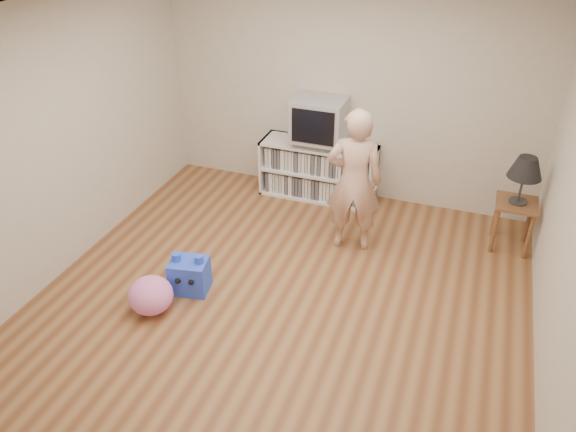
{
  "coord_description": "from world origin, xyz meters",
  "views": [
    {
      "loc": [
        1.46,
        -3.88,
        3.47
      ],
      "look_at": [
        -0.09,
        0.4,
        0.67
      ],
      "focal_mm": 35.0,
      "sensor_mm": 36.0,
      "label": 1
    }
  ],
  "objects_px": {
    "side_table": "(515,213)",
    "person": "(354,181)",
    "dvd_deck": "(319,142)",
    "plush_blue": "(189,275)",
    "table_lamp": "(526,169)",
    "media_unit": "(318,170)",
    "plush_pink": "(151,295)",
    "crt_tv": "(320,119)"
  },
  "relations": [
    {
      "from": "media_unit",
      "to": "plush_pink",
      "type": "distance_m",
      "value": 2.72
    },
    {
      "from": "crt_tv",
      "to": "plush_blue",
      "type": "bearing_deg",
      "value": -105.41
    },
    {
      "from": "side_table",
      "to": "plush_blue",
      "type": "bearing_deg",
      "value": -147.59
    },
    {
      "from": "dvd_deck",
      "to": "table_lamp",
      "type": "xyz_separation_m",
      "value": [
        2.27,
        -0.37,
        0.21
      ]
    },
    {
      "from": "person",
      "to": "media_unit",
      "type": "bearing_deg",
      "value": -66.95
    },
    {
      "from": "side_table",
      "to": "plush_blue",
      "type": "relative_size",
      "value": 1.34
    },
    {
      "from": "plush_pink",
      "to": "side_table",
      "type": "bearing_deg",
      "value": 35.87
    },
    {
      "from": "plush_blue",
      "to": "media_unit",
      "type": "bearing_deg",
      "value": 64.02
    },
    {
      "from": "dvd_deck",
      "to": "side_table",
      "type": "height_order",
      "value": "dvd_deck"
    },
    {
      "from": "crt_tv",
      "to": "side_table",
      "type": "xyz_separation_m",
      "value": [
        2.27,
        -0.37,
        -0.6
      ]
    },
    {
      "from": "table_lamp",
      "to": "person",
      "type": "distance_m",
      "value": 1.72
    },
    {
      "from": "crt_tv",
      "to": "plush_blue",
      "type": "height_order",
      "value": "crt_tv"
    },
    {
      "from": "person",
      "to": "plush_pink",
      "type": "distance_m",
      "value": 2.28
    },
    {
      "from": "crt_tv",
      "to": "table_lamp",
      "type": "height_order",
      "value": "crt_tv"
    },
    {
      "from": "media_unit",
      "to": "plush_pink",
      "type": "xyz_separation_m",
      "value": [
        -0.79,
        -2.6,
        -0.18
      ]
    },
    {
      "from": "media_unit",
      "to": "person",
      "type": "xyz_separation_m",
      "value": [
        0.66,
        -0.95,
        0.43
      ]
    },
    {
      "from": "media_unit",
      "to": "crt_tv",
      "type": "xyz_separation_m",
      "value": [
        0.0,
        -0.02,
        0.67
      ]
    },
    {
      "from": "dvd_deck",
      "to": "plush_pink",
      "type": "distance_m",
      "value": 2.76
    },
    {
      "from": "plush_blue",
      "to": "side_table",
      "type": "bearing_deg",
      "value": 21.72
    },
    {
      "from": "media_unit",
      "to": "crt_tv",
      "type": "bearing_deg",
      "value": -90.0
    },
    {
      "from": "plush_pink",
      "to": "table_lamp",
      "type": "bearing_deg",
      "value": 35.87
    },
    {
      "from": "dvd_deck",
      "to": "person",
      "type": "bearing_deg",
      "value": -54.73
    },
    {
      "from": "side_table",
      "to": "table_lamp",
      "type": "height_order",
      "value": "table_lamp"
    },
    {
      "from": "plush_pink",
      "to": "plush_blue",
      "type": "bearing_deg",
      "value": 64.25
    },
    {
      "from": "plush_blue",
      "to": "person",
      "type": "bearing_deg",
      "value": 34.35
    },
    {
      "from": "media_unit",
      "to": "person",
      "type": "distance_m",
      "value": 1.23
    },
    {
      "from": "table_lamp",
      "to": "plush_pink",
      "type": "height_order",
      "value": "table_lamp"
    },
    {
      "from": "dvd_deck",
      "to": "person",
      "type": "relative_size",
      "value": 0.29
    },
    {
      "from": "side_table",
      "to": "person",
      "type": "distance_m",
      "value": 1.75
    },
    {
      "from": "side_table",
      "to": "table_lamp",
      "type": "distance_m",
      "value": 0.53
    },
    {
      "from": "side_table",
      "to": "person",
      "type": "height_order",
      "value": "person"
    },
    {
      "from": "dvd_deck",
      "to": "plush_blue",
      "type": "height_order",
      "value": "dvd_deck"
    },
    {
      "from": "person",
      "to": "plush_blue",
      "type": "distance_m",
      "value": 1.89
    },
    {
      "from": "media_unit",
      "to": "person",
      "type": "relative_size",
      "value": 0.89
    },
    {
      "from": "dvd_deck",
      "to": "table_lamp",
      "type": "height_order",
      "value": "table_lamp"
    },
    {
      "from": "person",
      "to": "table_lamp",
      "type": "bearing_deg",
      "value": -172.59
    },
    {
      "from": "media_unit",
      "to": "plush_blue",
      "type": "relative_size",
      "value": 3.41
    },
    {
      "from": "media_unit",
      "to": "table_lamp",
      "type": "xyz_separation_m",
      "value": [
        2.27,
        -0.39,
        0.59
      ]
    },
    {
      "from": "side_table",
      "to": "person",
      "type": "xyz_separation_m",
      "value": [
        -1.61,
        -0.56,
        0.37
      ]
    },
    {
      "from": "side_table",
      "to": "media_unit",
      "type": "bearing_deg",
      "value": 170.37
    },
    {
      "from": "table_lamp",
      "to": "crt_tv",
      "type": "bearing_deg",
      "value": 170.83
    },
    {
      "from": "crt_tv",
      "to": "plush_pink",
      "type": "xyz_separation_m",
      "value": [
        -0.79,
        -2.58,
        -0.85
      ]
    }
  ]
}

